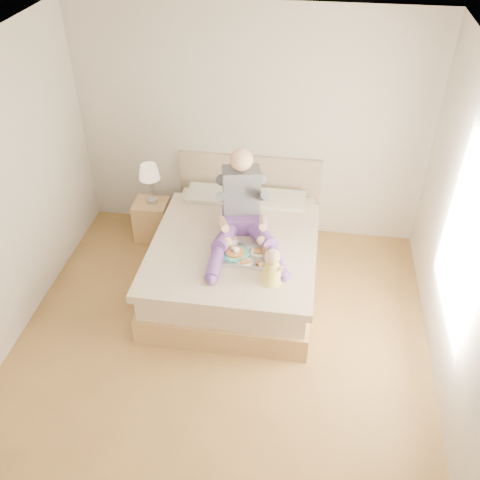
# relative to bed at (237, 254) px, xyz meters

# --- Properties ---
(room) EXTENTS (4.02, 4.22, 2.71)m
(room) POSITION_rel_bed_xyz_m (0.08, -1.08, 1.19)
(room) COLOR brown
(room) RESTS_ON ground
(bed) EXTENTS (1.70, 2.18, 1.00)m
(bed) POSITION_rel_bed_xyz_m (0.00, 0.00, 0.00)
(bed) COLOR #A47F4C
(bed) RESTS_ON ground
(nightstand) EXTENTS (0.41, 0.37, 0.49)m
(nightstand) POSITION_rel_bed_xyz_m (-1.14, 0.61, -0.07)
(nightstand) COLOR #A47F4C
(nightstand) RESTS_ON ground
(lamp) EXTENTS (0.24, 0.24, 0.50)m
(lamp) POSITION_rel_bed_xyz_m (-1.12, 0.64, 0.55)
(lamp) COLOR silver
(lamp) RESTS_ON nightstand
(adult) EXTENTS (0.83, 1.21, 0.95)m
(adult) POSITION_rel_bed_xyz_m (0.06, -0.03, 0.57)
(adult) COLOR #563380
(adult) RESTS_ON bed
(tray) EXTENTS (0.49, 0.39, 0.14)m
(tray) POSITION_rel_bed_xyz_m (0.14, -0.38, 0.32)
(tray) COLOR silver
(tray) RESTS_ON bed
(baby) EXTENTS (0.24, 0.33, 0.37)m
(baby) POSITION_rel_bed_xyz_m (0.44, -0.70, 0.44)
(baby) COLOR #FDE550
(baby) RESTS_ON bed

